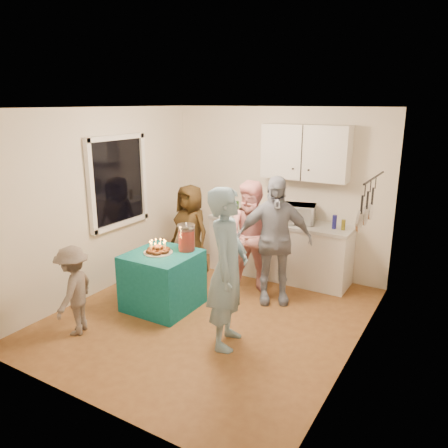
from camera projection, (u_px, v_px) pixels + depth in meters
The scene contains 19 objects.
floor at pixel (210, 316), 5.63m from camera, with size 4.00×4.00×0.00m, color brown.
ceiling at pixel (208, 108), 4.93m from camera, with size 4.00×4.00×0.00m, color white.
back_wall at pixel (277, 191), 6.94m from camera, with size 3.60×3.60×0.00m, color silver.
left_wall at pixel (102, 202), 6.16m from camera, with size 4.00×4.00×0.00m, color silver.
right_wall at pixel (360, 242), 4.40m from camera, with size 4.00×4.00×0.00m, color silver.
window_night at pixel (117, 182), 6.33m from camera, with size 0.04×1.00×1.20m, color black.
counter at pixel (279, 250), 6.82m from camera, with size 2.20×0.58×0.86m, color white.
countertop at pixel (280, 222), 6.70m from camera, with size 2.24×0.62×0.05m, color beige.
upper_cabinet at pixel (305, 152), 6.39m from camera, with size 1.30×0.30×0.80m, color white.
pot_rack at pixel (370, 199), 4.93m from camera, with size 0.12×1.00×0.60m, color black.
microwave at pixel (297, 214), 6.52m from camera, with size 0.52×0.35×0.29m, color white.
party_table at pixel (163, 280), 5.79m from camera, with size 0.85×0.85×0.76m, color #10666C.
donut_cake at pixel (158, 246), 5.68m from camera, with size 0.38×0.38×0.18m, color #381C0C, non-canonical shape.
punch_jar at pixel (186, 238), 5.75m from camera, with size 0.22×0.22×0.34m, color red.
man_birthday at pixel (228, 269), 4.76m from camera, with size 0.66×0.44×1.82m, color #799CB0.
woman_back_left at pixel (191, 231), 6.76m from camera, with size 0.71×0.47×1.46m, color #543B18.
woman_back_center at pixel (253, 238), 6.13m from camera, with size 0.79×0.62×1.63m, color pink.
woman_back_right at pixel (274, 240), 5.84m from camera, with size 1.03×0.43×1.75m, color #111B3A.
child_near_left at pixel (74, 291), 5.10m from camera, with size 0.70×0.40×1.08m, color #5A4E48.
Camera 1 is at (2.75, -4.30, 2.67)m, focal length 35.00 mm.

